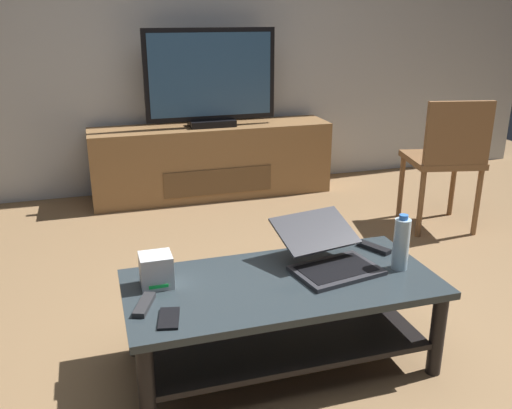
# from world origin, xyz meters

# --- Properties ---
(ground_plane) EXTENTS (7.68, 7.68, 0.00)m
(ground_plane) POSITION_xyz_m (0.00, 0.00, 0.00)
(ground_plane) COLOR olive
(back_wall) EXTENTS (6.40, 0.12, 2.80)m
(back_wall) POSITION_xyz_m (0.00, 2.58, 1.40)
(back_wall) COLOR silver
(back_wall) RESTS_ON ground
(coffee_table) EXTENTS (1.25, 0.59, 0.39)m
(coffee_table) POSITION_xyz_m (-0.07, -0.03, 0.27)
(coffee_table) COLOR #2D383D
(coffee_table) RESTS_ON ground
(media_cabinet) EXTENTS (1.87, 0.42, 0.56)m
(media_cabinet) POSITION_xyz_m (0.15, 2.26, 0.28)
(media_cabinet) COLOR olive
(media_cabinet) RESTS_ON ground
(television) EXTENTS (1.00, 0.20, 0.73)m
(television) POSITION_xyz_m (0.15, 2.23, 0.91)
(television) COLOR black
(television) RESTS_ON media_cabinet
(dining_chair) EXTENTS (0.52, 0.52, 0.89)m
(dining_chair) POSITION_xyz_m (1.46, 1.08, 0.51)
(dining_chair) COLOR brown
(dining_chair) RESTS_ON ground
(laptop) EXTENTS (0.41, 0.45, 0.18)m
(laptop) POSITION_xyz_m (0.15, 0.04, 0.44)
(laptop) COLOR #333338
(laptop) RESTS_ON coffee_table
(router_box) EXTENTS (0.12, 0.12, 0.13)m
(router_box) POSITION_xyz_m (-0.56, 0.08, 0.45)
(router_box) COLOR silver
(router_box) RESTS_ON coffee_table
(water_bottle_near) EXTENTS (0.07, 0.07, 0.24)m
(water_bottle_near) POSITION_xyz_m (0.43, -0.07, 0.50)
(water_bottle_near) COLOR silver
(water_bottle_near) RESTS_ON coffee_table
(cell_phone) EXTENTS (0.10, 0.15, 0.01)m
(cell_phone) POSITION_xyz_m (-0.55, -0.19, 0.39)
(cell_phone) COLOR black
(cell_phone) RESTS_ON coffee_table
(tv_remote) EXTENTS (0.11, 0.16, 0.02)m
(tv_remote) POSITION_xyz_m (0.42, 0.14, 0.40)
(tv_remote) COLOR black
(tv_remote) RESTS_ON coffee_table
(soundbar_remote) EXTENTS (0.10, 0.16, 0.02)m
(soundbar_remote) POSITION_xyz_m (-0.62, -0.08, 0.40)
(soundbar_remote) COLOR #2D2D30
(soundbar_remote) RESTS_ON coffee_table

